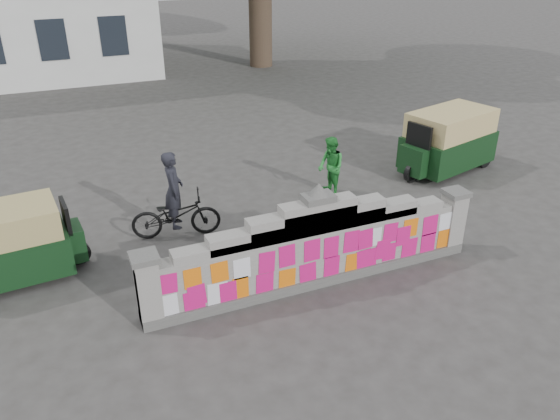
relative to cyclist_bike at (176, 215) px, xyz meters
The scene contains 7 objects.
ground 3.39m from the cyclist_bike, 55.20° to the right, with size 100.00×100.00×0.00m, color #383533.
parapet_wall 3.37m from the cyclist_bike, 55.26° to the right, with size 6.48×0.44×2.01m.
cyclist_bike is the anchor object (origin of this frame).
cyclist_rider 0.34m from the cyclist_bike, ahead, with size 0.60×0.40×1.65m, color black.
pedestrian 4.03m from the cyclist_bike, ahead, with size 0.71×0.55×1.46m, color #258B32.
rickshaw_left 3.26m from the cyclist_bike, behind, with size 2.66×1.42×1.45m.
rickshaw_right 7.65m from the cyclist_bike, ahead, with size 3.05×1.98×1.64m.
Camera 1 is at (-3.93, -7.48, 5.75)m, focal length 35.00 mm.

